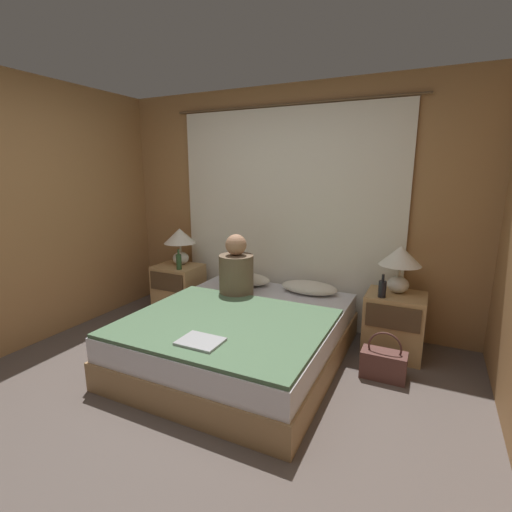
# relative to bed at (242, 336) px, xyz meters

# --- Properties ---
(ground_plane) EXTENTS (16.00, 16.00, 0.00)m
(ground_plane) POSITION_rel_bed_xyz_m (0.00, -0.91, -0.21)
(ground_plane) COLOR #564C47
(wall_back) EXTENTS (4.04, 0.06, 2.50)m
(wall_back) POSITION_rel_bed_xyz_m (0.00, 1.08, 1.04)
(wall_back) COLOR #A37547
(wall_back) RESTS_ON ground_plane
(curtain_panel) EXTENTS (2.65, 0.02, 2.30)m
(curtain_panel) POSITION_rel_bed_xyz_m (0.00, 1.02, 0.94)
(curtain_panel) COLOR white
(curtain_panel) RESTS_ON ground_plane
(bed) EXTENTS (1.65, 1.93, 0.43)m
(bed) POSITION_rel_bed_xyz_m (0.00, 0.00, 0.00)
(bed) COLOR #99754C
(bed) RESTS_ON ground_plane
(nightstand_left) EXTENTS (0.51, 0.43, 0.57)m
(nightstand_left) POSITION_rel_bed_xyz_m (-1.20, 0.68, 0.07)
(nightstand_left) COLOR tan
(nightstand_left) RESTS_ON ground_plane
(nightstand_right) EXTENTS (0.51, 0.43, 0.57)m
(nightstand_right) POSITION_rel_bed_xyz_m (1.20, 0.68, 0.07)
(nightstand_right) COLOR tan
(nightstand_right) RESTS_ON ground_plane
(lamp_left) EXTENTS (0.37, 0.37, 0.43)m
(lamp_left) POSITION_rel_bed_xyz_m (-1.20, 0.74, 0.65)
(lamp_left) COLOR silver
(lamp_left) RESTS_ON nightstand_left
(lamp_right) EXTENTS (0.37, 0.37, 0.43)m
(lamp_right) POSITION_rel_bed_xyz_m (1.20, 0.74, 0.65)
(lamp_right) COLOR silver
(lamp_right) RESTS_ON nightstand_right
(pillow_left) EXTENTS (0.57, 0.31, 0.12)m
(pillow_left) POSITION_rel_bed_xyz_m (-0.36, 0.77, 0.28)
(pillow_left) COLOR silver
(pillow_left) RESTS_ON bed
(pillow_right) EXTENTS (0.57, 0.31, 0.12)m
(pillow_right) POSITION_rel_bed_xyz_m (0.36, 0.77, 0.28)
(pillow_right) COLOR silver
(pillow_right) RESTS_ON bed
(blanket_on_bed) EXTENTS (1.59, 1.32, 0.03)m
(blanket_on_bed) POSITION_rel_bed_xyz_m (0.00, -0.28, 0.23)
(blanket_on_bed) COLOR #4C6B4C
(blanket_on_bed) RESTS_ON bed
(person_left_in_bed) EXTENTS (0.34, 0.34, 0.61)m
(person_left_in_bed) POSITION_rel_bed_xyz_m (-0.28, 0.42, 0.47)
(person_left_in_bed) COLOR brown
(person_left_in_bed) RESTS_ON bed
(beer_bottle_on_left_stand) EXTENTS (0.06, 0.06, 0.23)m
(beer_bottle_on_left_stand) POSITION_rel_bed_xyz_m (-1.08, 0.55, 0.45)
(beer_bottle_on_left_stand) COLOR #2D4C28
(beer_bottle_on_left_stand) RESTS_ON nightstand_left
(beer_bottle_on_right_stand) EXTENTS (0.07, 0.07, 0.20)m
(beer_bottle_on_right_stand) POSITION_rel_bed_xyz_m (1.09, 0.55, 0.43)
(beer_bottle_on_right_stand) COLOR black
(beer_bottle_on_right_stand) RESTS_ON nightstand_right
(laptop_on_bed) EXTENTS (0.30, 0.23, 0.02)m
(laptop_on_bed) POSITION_rel_bed_xyz_m (0.04, -0.69, 0.26)
(laptop_on_bed) COLOR #9EA0A5
(laptop_on_bed) RESTS_ON blanket_on_bed
(handbag_on_floor) EXTENTS (0.35, 0.18, 0.39)m
(handbag_on_floor) POSITION_rel_bed_xyz_m (1.18, 0.21, -0.09)
(handbag_on_floor) COLOR brown
(handbag_on_floor) RESTS_ON ground_plane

